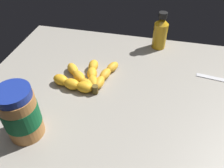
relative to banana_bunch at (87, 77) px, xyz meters
The scene contains 4 objects.
ground_plane 12.65cm from the banana_bunch, 16.64° to the right, with size 96.21×77.58×3.71cm, color gray.
banana_bunch is the anchor object (origin of this frame).
peanut_butter_jar 27.37cm from the banana_bunch, 111.23° to the right, with size 9.77×9.77×16.23cm.
honey_bottle 37.16cm from the banana_bunch, 50.92° to the left, with size 5.77×5.77×15.60cm.
Camera 1 is at (10.42, -52.87, 52.16)cm, focal length 35.49 mm.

